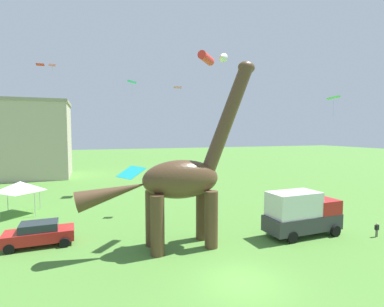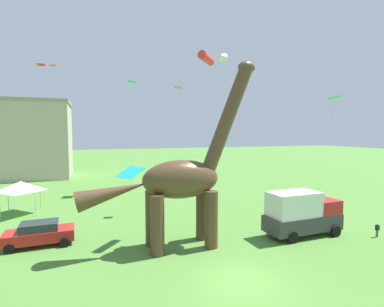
{
  "view_description": "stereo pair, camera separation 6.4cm",
  "coord_description": "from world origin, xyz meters",
  "views": [
    {
      "loc": [
        -6.94,
        -12.31,
        7.41
      ],
      "look_at": [
        -0.53,
        5.85,
        6.01
      ],
      "focal_mm": 27.2,
      "sensor_mm": 36.0,
      "label": 1
    },
    {
      "loc": [
        -6.88,
        -12.33,
        7.41
      ],
      "look_at": [
        -0.53,
        5.85,
        6.01
      ],
      "focal_mm": 27.2,
      "sensor_mm": 36.0,
      "label": 2
    }
  ],
  "objects": [
    {
      "name": "dinosaur_sculpture",
      "position": [
        -1.51,
        5.31,
        4.41
      ],
      "size": [
        11.68,
        2.47,
        12.21
      ],
      "rotation": [
        0.0,
        0.0,
        -0.19
      ],
      "color": "#513823",
      "rests_on": "ground_plane"
    },
    {
      "name": "kite_far_right",
      "position": [
        -5.29,
        0.27,
        5.69
      ],
      "size": [
        1.25,
        1.42,
        0.43
      ],
      "color": "#19B2B7"
    },
    {
      "name": "kite_far_left",
      "position": [
        1.32,
        7.26,
        12.72
      ],
      "size": [
        2.26,
        2.2,
        0.64
      ],
      "color": "red"
    },
    {
      "name": "kite_trailing",
      "position": [
        17.92,
        12.35,
        11.13
      ],
      "size": [
        2.2,
        2.15,
        2.18
      ],
      "color": "green"
    },
    {
      "name": "festival_canopy_tent",
      "position": [
        -12.94,
        17.33,
        2.54
      ],
      "size": [
        3.15,
        3.15,
        3.0
      ],
      "color": "#B2B2B7",
      "rests_on": "ground_plane"
    },
    {
      "name": "ground_plane",
      "position": [
        0.0,
        0.0,
        0.0
      ],
      "size": [
        240.0,
        240.0,
        0.0
      ],
      "primitive_type": "plane",
      "color": "#4C7F33"
    },
    {
      "name": "background_building_block",
      "position": [
        -19.79,
        41.51,
        6.28
      ],
      "size": [
        19.71,
        10.78,
        12.55
      ],
      "color": "#B7A893",
      "rests_on": "ground_plane"
    },
    {
      "name": "kite_mid_right",
      "position": [
        -10.22,
        19.71,
        14.01
      ],
      "size": [
        0.73,
        0.61,
        0.81
      ],
      "color": "pink"
    },
    {
      "name": "kite_mid_left",
      "position": [
        11.93,
        21.29,
        13.58
      ],
      "size": [
        0.94,
        0.85,
        0.24
      ],
      "color": "black"
    },
    {
      "name": "parked_box_truck",
      "position": [
        7.29,
        4.4,
        1.65
      ],
      "size": [
        5.67,
        2.39,
        3.2
      ],
      "rotation": [
        0.0,
        0.0,
        0.04
      ],
      "color": "#38383D",
      "rests_on": "ground_plane"
    },
    {
      "name": "parked_sedan_left",
      "position": [
        -10.17,
        8.53,
        0.81
      ],
      "size": [
        4.27,
        2.03,
        1.55
      ],
      "rotation": [
        0.0,
        0.0,
        0.04
      ],
      "color": "red",
      "rests_on": "ground_plane"
    },
    {
      "name": "kite_near_low",
      "position": [
        0.92,
        13.95,
        11.59
      ],
      "size": [
        0.85,
        0.71,
        0.12
      ],
      "color": "pink"
    },
    {
      "name": "person_watching_child",
      "position": [
        12.16,
        2.34,
        0.6
      ],
      "size": [
        0.37,
        0.16,
        1.0
      ],
      "rotation": [
        0.0,
        0.0,
        3.06
      ],
      "color": "#6B6056",
      "rests_on": "ground_plane"
    },
    {
      "name": "kite_near_high",
      "position": [
        -1.91,
        23.87,
        13.53
      ],
      "size": [
        1.2,
        1.52,
        1.76
      ],
      "color": "#19B2B7"
    },
    {
      "name": "kite_drifting",
      "position": [
        -12.04,
        25.37,
        15.14
      ],
      "size": [
        0.87,
        0.65,
        0.15
      ],
      "color": "red"
    }
  ]
}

